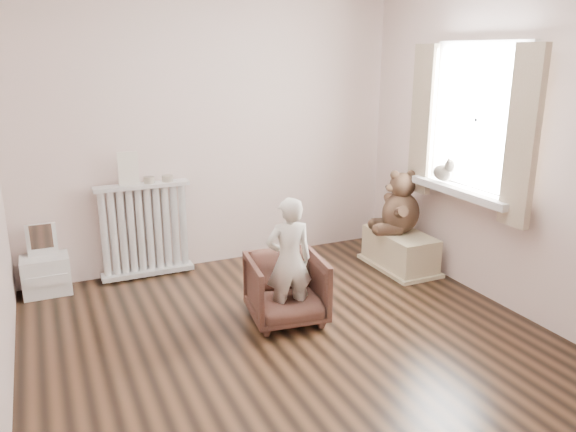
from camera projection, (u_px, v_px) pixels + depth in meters
name	position (u px, v px, depth m)	size (l,w,h in m)	color
floor	(295.00, 344.00, 3.95)	(3.60, 3.60, 0.01)	black
back_wall	(213.00, 128.00, 5.15)	(3.60, 0.02, 2.60)	silver
front_wall	(508.00, 249.00, 2.01)	(3.60, 0.02, 2.60)	silver
right_wall	(508.00, 143.00, 4.29)	(0.02, 3.60, 2.60)	silver
window	(478.00, 120.00, 4.50)	(0.03, 0.90, 1.10)	white
window_sill	(463.00, 191.00, 4.63)	(0.22, 1.10, 0.06)	silver
curtain_left	(523.00, 138.00, 3.97)	(0.06, 0.26, 1.30)	#BEAC8E
curtain_right	(423.00, 120.00, 4.97)	(0.06, 0.26, 1.30)	#BEAC8E
radiator	(145.00, 235.00, 5.03)	(0.82, 0.16, 0.87)	silver
paper_doll	(128.00, 168.00, 4.81)	(0.17, 0.02, 0.29)	beige
tin_a	(149.00, 180.00, 4.92)	(0.09, 0.09, 0.06)	#A59E8C
tin_b	(167.00, 178.00, 4.98)	(0.10, 0.10, 0.05)	#A59E8C
toy_vanity	(45.00, 263.00, 4.70)	(0.38, 0.27, 0.60)	silver
armchair	(286.00, 289.00, 4.23)	(0.55, 0.56, 0.51)	#4E2E24
child	(289.00, 261.00, 4.12)	(0.35, 0.23, 0.96)	silver
toy_bench	(400.00, 247.00, 5.29)	(0.39, 0.73, 0.35)	beige
teddy_bear	(402.00, 198.00, 5.19)	(0.47, 0.36, 0.58)	#322116
plush_cat	(444.00, 170.00, 4.80)	(0.15, 0.25, 0.21)	slate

